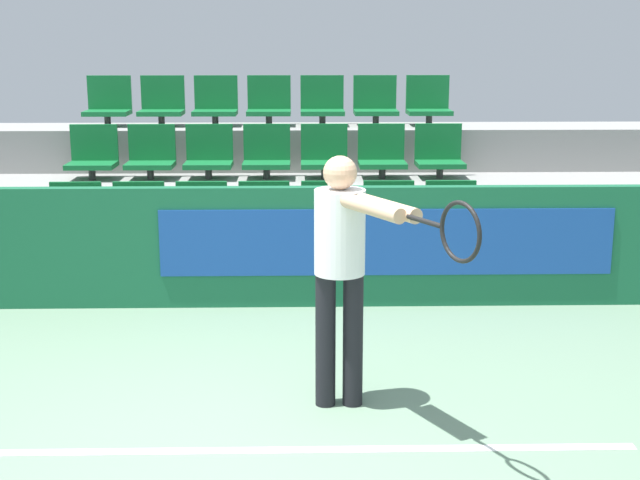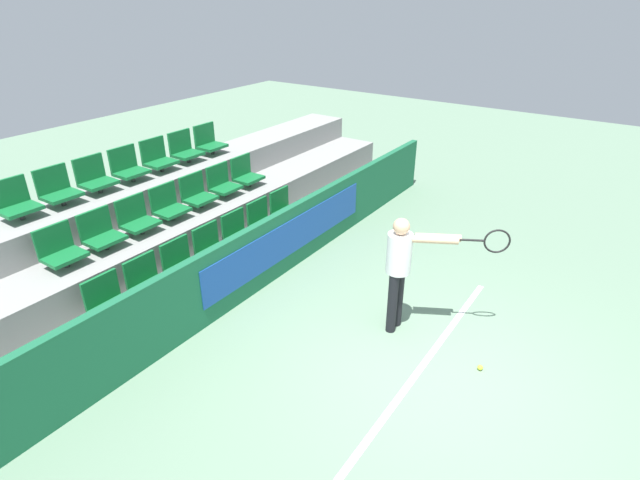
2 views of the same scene
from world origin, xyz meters
The scene contains 28 objects.
ground_plane centered at (0.00, 0.00, 0.00)m, with size 30.00×30.00×0.00m, color slate.
court_baseline centered at (0.00, 0.21, 0.00)m, with size 4.58×0.08×0.01m.
barrier_wall centered at (0.03, 3.03, 0.53)m, with size 11.51×0.14×1.06m.
bleacher_tier_front centered at (0.00, 3.54, 0.23)m, with size 11.11×0.87×0.45m.
bleacher_tier_middle centered at (0.00, 4.41, 0.45)m, with size 11.11×0.87×0.90m.
bleacher_tier_back centered at (0.00, 5.28, 0.68)m, with size 11.11×0.87×1.35m.
stadium_chair_0 centered at (-1.77, 3.66, 0.68)m, with size 0.48×0.39×0.54m.
stadium_chair_1 centered at (-1.18, 3.66, 0.68)m, with size 0.48×0.39×0.54m.
stadium_chair_2 centered at (-0.59, 3.66, 0.68)m, with size 0.48×0.39×0.54m.
stadium_chair_3 centered at (0.00, 3.66, 0.68)m, with size 0.48×0.39×0.54m.
stadium_chair_4 centered at (0.59, 3.66, 0.68)m, with size 0.48×0.39×0.54m.
stadium_chair_5 centered at (1.18, 3.66, 0.68)m, with size 0.48×0.39×0.54m.
stadium_chair_6 centered at (1.77, 3.66, 0.68)m, with size 0.48×0.39×0.54m.
stadium_chair_7 centered at (-1.77, 4.53, 1.13)m, with size 0.48×0.39×0.54m.
stadium_chair_8 centered at (-1.18, 4.53, 1.13)m, with size 0.48×0.39×0.54m.
stadium_chair_9 centered at (-0.59, 4.53, 1.13)m, with size 0.48×0.39×0.54m.
stadium_chair_10 centered at (0.00, 4.53, 1.13)m, with size 0.48×0.39×0.54m.
stadium_chair_11 centered at (0.59, 4.53, 1.13)m, with size 0.48×0.39×0.54m.
stadium_chair_12 centered at (1.18, 4.53, 1.13)m, with size 0.48×0.39×0.54m.
stadium_chair_13 centered at (1.77, 4.53, 1.13)m, with size 0.48×0.39×0.54m.
stadium_chair_14 centered at (-1.77, 5.39, 1.59)m, with size 0.48×0.39×0.54m.
stadium_chair_15 centered at (-1.18, 5.39, 1.59)m, with size 0.48×0.39×0.54m.
stadium_chair_16 centered at (-0.59, 5.39, 1.59)m, with size 0.48×0.39×0.54m.
stadium_chair_17 centered at (0.00, 5.39, 1.59)m, with size 0.48×0.39×0.54m.
stadium_chair_18 centered at (0.59, 5.39, 1.59)m, with size 0.48×0.39×0.54m.
stadium_chair_19 centered at (1.18, 5.39, 1.59)m, with size 0.48×0.39×0.54m.
stadium_chair_20 centered at (1.77, 5.39, 1.59)m, with size 0.48×0.39×0.54m.
tennis_player centered at (0.62, 0.80, 1.01)m, with size 0.81×1.33×1.63m.
Camera 1 is at (0.34, -4.54, 2.36)m, focal length 50.00 mm.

